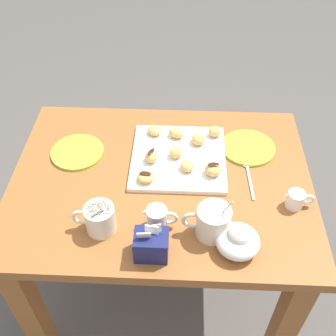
{
  "coord_description": "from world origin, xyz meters",
  "views": [
    {
      "loc": [
        -0.06,
        0.9,
        1.67
      ],
      "look_at": [
        -0.02,
        -0.03,
        0.74
      ],
      "focal_mm": 43.7,
      "sensor_mm": 36.0,
      "label": 1
    }
  ],
  "objects_px": {
    "dining_table": "(161,207)",
    "beignet_4": "(154,130)",
    "coffee_mug_cream_left": "(212,221)",
    "beignet_7": "(215,131)",
    "saucer_lime_right": "(77,152)",
    "cream_pitcher_white": "(156,218)",
    "beignet_1": "(176,152)",
    "beignet_6": "(187,166)",
    "ice_cream_bowl": "(238,240)",
    "saucer_lime_left": "(248,148)",
    "beignet_8": "(176,133)",
    "beignet_2": "(213,169)",
    "beignet_3": "(151,156)",
    "coffee_mug_cream_right": "(99,218)",
    "beignet_5": "(146,177)",
    "chocolate_sauce_pitcher": "(296,199)",
    "beignet_0": "(199,139)",
    "sugar_caddy": "(151,245)",
    "pastry_plate_square": "(178,158)"
  },
  "relations": [
    {
      "from": "beignet_3",
      "to": "beignet_6",
      "type": "height_order",
      "value": "beignet_3"
    },
    {
      "from": "saucer_lime_left",
      "to": "beignet_5",
      "type": "xyz_separation_m",
      "value": [
        0.34,
        0.18,
        0.03
      ]
    },
    {
      "from": "coffee_mug_cream_right",
      "to": "beignet_1",
      "type": "bearing_deg",
      "value": -124.88
    },
    {
      "from": "dining_table",
      "to": "cream_pitcher_white",
      "type": "height_order",
      "value": "cream_pitcher_white"
    },
    {
      "from": "coffee_mug_cream_left",
      "to": "beignet_8",
      "type": "relative_size",
      "value": 2.69
    },
    {
      "from": "beignet_7",
      "to": "coffee_mug_cream_right",
      "type": "bearing_deg",
      "value": 50.36
    },
    {
      "from": "ice_cream_bowl",
      "to": "saucer_lime_left",
      "type": "relative_size",
      "value": 0.65
    },
    {
      "from": "ice_cream_bowl",
      "to": "beignet_3",
      "type": "distance_m",
      "value": 0.41
    },
    {
      "from": "beignet_6",
      "to": "coffee_mug_cream_right",
      "type": "bearing_deg",
      "value": 43.93
    },
    {
      "from": "ice_cream_bowl",
      "to": "saucer_lime_left",
      "type": "distance_m",
      "value": 0.42
    },
    {
      "from": "coffee_mug_cream_right",
      "to": "chocolate_sauce_pitcher",
      "type": "height_order",
      "value": "coffee_mug_cream_right"
    },
    {
      "from": "cream_pitcher_white",
      "to": "beignet_8",
      "type": "bearing_deg",
      "value": -96.81
    },
    {
      "from": "coffee_mug_cream_right",
      "to": "beignet_3",
      "type": "height_order",
      "value": "coffee_mug_cream_right"
    },
    {
      "from": "saucer_lime_right",
      "to": "beignet_7",
      "type": "height_order",
      "value": "beignet_7"
    },
    {
      "from": "cream_pitcher_white",
      "to": "beignet_3",
      "type": "height_order",
      "value": "cream_pitcher_white"
    },
    {
      "from": "coffee_mug_cream_left",
      "to": "beignet_3",
      "type": "distance_m",
      "value": 0.33
    },
    {
      "from": "pastry_plate_square",
      "to": "beignet_3",
      "type": "height_order",
      "value": "beignet_3"
    },
    {
      "from": "saucer_lime_left",
      "to": "saucer_lime_right",
      "type": "height_order",
      "value": "same"
    },
    {
      "from": "beignet_5",
      "to": "beignet_8",
      "type": "distance_m",
      "value": 0.23
    },
    {
      "from": "sugar_caddy",
      "to": "beignet_2",
      "type": "distance_m",
      "value": 0.34
    },
    {
      "from": "cream_pitcher_white",
      "to": "beignet_6",
      "type": "relative_size",
      "value": 2.12
    },
    {
      "from": "beignet_8",
      "to": "beignet_2",
      "type": "bearing_deg",
      "value": 124.82
    },
    {
      "from": "coffee_mug_cream_left",
      "to": "beignet_7",
      "type": "xyz_separation_m",
      "value": [
        -0.02,
        -0.41,
        -0.02
      ]
    },
    {
      "from": "dining_table",
      "to": "beignet_4",
      "type": "distance_m",
      "value": 0.27
    },
    {
      "from": "coffee_mug_cream_left",
      "to": "beignet_7",
      "type": "relative_size",
      "value": 3.35
    },
    {
      "from": "ice_cream_bowl",
      "to": "beignet_3",
      "type": "height_order",
      "value": "ice_cream_bowl"
    },
    {
      "from": "beignet_3",
      "to": "beignet_7",
      "type": "xyz_separation_m",
      "value": [
        -0.21,
        -0.14,
        -0.0
      ]
    },
    {
      "from": "beignet_1",
      "to": "sugar_caddy",
      "type": "bearing_deg",
      "value": 81.67
    },
    {
      "from": "saucer_lime_right",
      "to": "beignet_7",
      "type": "xyz_separation_m",
      "value": [
        -0.47,
        -0.1,
        0.03
      ]
    },
    {
      "from": "saucer_lime_right",
      "to": "beignet_5",
      "type": "xyz_separation_m",
      "value": [
        -0.25,
        0.13,
        0.03
      ]
    },
    {
      "from": "chocolate_sauce_pitcher",
      "to": "pastry_plate_square",
      "type": "bearing_deg",
      "value": -27.71
    },
    {
      "from": "chocolate_sauce_pitcher",
      "to": "beignet_4",
      "type": "height_order",
      "value": "chocolate_sauce_pitcher"
    },
    {
      "from": "coffee_mug_cream_left",
      "to": "beignet_6",
      "type": "height_order",
      "value": "coffee_mug_cream_left"
    },
    {
      "from": "dining_table",
      "to": "beignet_8",
      "type": "distance_m",
      "value": 0.26
    },
    {
      "from": "saucer_lime_left",
      "to": "beignet_8",
      "type": "xyz_separation_m",
      "value": [
        0.25,
        -0.03,
        0.03
      ]
    },
    {
      "from": "beignet_1",
      "to": "saucer_lime_left",
      "type": "bearing_deg",
      "value": -164.99
    },
    {
      "from": "pastry_plate_square",
      "to": "beignet_6",
      "type": "relative_size",
      "value": 6.31
    },
    {
      "from": "pastry_plate_square",
      "to": "sugar_caddy",
      "type": "relative_size",
      "value": 2.93
    },
    {
      "from": "sugar_caddy",
      "to": "cream_pitcher_white",
      "type": "bearing_deg",
      "value": -94.11
    },
    {
      "from": "beignet_1",
      "to": "beignet_2",
      "type": "relative_size",
      "value": 0.88
    },
    {
      "from": "saucer_lime_left",
      "to": "beignet_7",
      "type": "height_order",
      "value": "beignet_7"
    },
    {
      "from": "cream_pitcher_white",
      "to": "beignet_4",
      "type": "distance_m",
      "value": 0.39
    },
    {
      "from": "beignet_0",
      "to": "beignet_7",
      "type": "relative_size",
      "value": 1.2
    },
    {
      "from": "coffee_mug_cream_left",
      "to": "beignet_4",
      "type": "distance_m",
      "value": 0.45
    },
    {
      "from": "pastry_plate_square",
      "to": "ice_cream_bowl",
      "type": "xyz_separation_m",
      "value": [
        -0.17,
        0.35,
        0.03
      ]
    },
    {
      "from": "cream_pitcher_white",
      "to": "beignet_1",
      "type": "xyz_separation_m",
      "value": [
        -0.05,
        -0.28,
        -0.01
      ]
    },
    {
      "from": "beignet_2",
      "to": "beignet_8",
      "type": "relative_size",
      "value": 1.0
    },
    {
      "from": "beignet_4",
      "to": "beignet_5",
      "type": "height_order",
      "value": "beignet_4"
    },
    {
      "from": "dining_table",
      "to": "beignet_3",
      "type": "distance_m",
      "value": 0.19
    },
    {
      "from": "coffee_mug_cream_right",
      "to": "beignet_3",
      "type": "distance_m",
      "value": 0.3
    }
  ]
}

